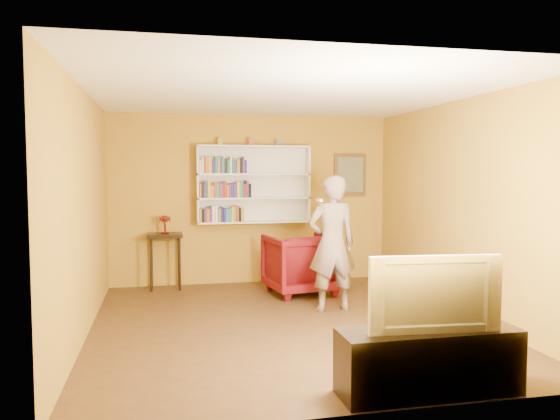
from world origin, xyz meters
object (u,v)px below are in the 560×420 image
at_px(armchair, 301,264).
at_px(person, 332,243).
at_px(bookshelf, 253,185).
at_px(tv_cabinet, 429,361).
at_px(television, 430,292).
at_px(console_table, 165,243).
at_px(ruby_lustre, 165,220).

xyz_separation_m(armchair, person, (0.15, -1.05, 0.43)).
bearing_deg(bookshelf, tv_cabinet, -81.78).
distance_m(person, television, 2.71).
relative_size(bookshelf, armchair, 1.86).
bearing_deg(bookshelf, console_table, -173.46).
xyz_separation_m(console_table, ruby_lustre, (-0.00, 0.00, 0.35)).
xyz_separation_m(armchair, tv_cabinet, (0.11, -3.76, -0.18)).
relative_size(bookshelf, person, 1.03).
relative_size(console_table, armchair, 0.88).
relative_size(ruby_lustre, television, 0.26).
relative_size(person, tv_cabinet, 1.18).
distance_m(ruby_lustre, armchair, 2.18).
relative_size(ruby_lustre, person, 0.16).
bearing_deg(console_table, tv_cabinet, -65.36).
distance_m(armchair, television, 3.78).
bearing_deg(ruby_lustre, television, -65.36).
height_order(person, television, person).
xyz_separation_m(ruby_lustre, person, (2.10, -1.79, -0.18)).
bearing_deg(television, armchair, 96.46).
distance_m(console_table, armchair, 2.11).
bearing_deg(tv_cabinet, armchair, 91.69).
bearing_deg(armchair, bookshelf, -66.03).
bearing_deg(tv_cabinet, ruby_lustre, 114.64).
xyz_separation_m(bookshelf, tv_cabinet, (0.67, -4.66, -1.33)).
relative_size(console_table, person, 0.49).
relative_size(bookshelf, television, 1.68).
height_order(console_table, tv_cabinet, console_table).
relative_size(armchair, person, 0.55).
bearing_deg(console_table, bookshelf, 6.54).
bearing_deg(person, bookshelf, -71.68).
bearing_deg(armchair, television, 83.76).
height_order(bookshelf, ruby_lustre, bookshelf).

